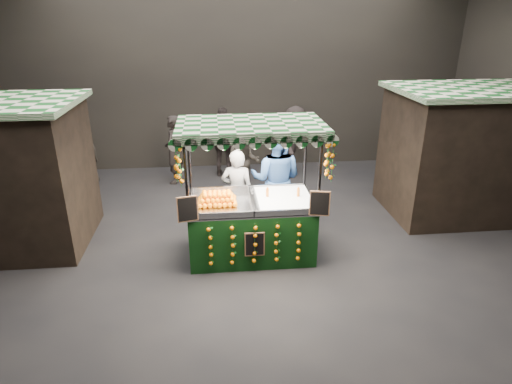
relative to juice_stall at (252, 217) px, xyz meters
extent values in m
plane|color=black|center=(0.05, -0.10, -0.73)|extent=(12.00, 12.00, 0.00)
cube|color=black|center=(0.05, 4.90, 1.77)|extent=(12.00, 0.10, 5.00)
cube|color=black|center=(0.05, -5.10, 1.77)|extent=(12.00, 0.10, 5.00)
cube|color=black|center=(4.45, 1.40, 0.52)|extent=(2.80, 2.00, 2.50)
cube|color=#12541C|center=(4.45, 1.40, 1.82)|extent=(3.00, 2.20, 0.10)
cube|color=black|center=(-0.01, 0.04, -0.26)|extent=(2.07, 1.13, 0.94)
cube|color=#A8AAAF|center=(-0.01, 0.04, 0.23)|extent=(2.07, 1.13, 0.04)
cylinder|color=black|center=(-1.02, -0.50, 0.40)|extent=(0.05, 0.05, 2.26)
cylinder|color=black|center=(1.00, -0.50, 0.40)|extent=(0.05, 0.05, 2.26)
cylinder|color=black|center=(-1.02, 0.57, 0.40)|extent=(0.05, 0.05, 2.26)
cylinder|color=black|center=(1.00, 0.57, 0.40)|extent=(0.05, 0.05, 2.26)
cube|color=#12541C|center=(-0.01, 0.04, 1.57)|extent=(2.31, 1.37, 0.08)
cube|color=silver|center=(0.56, 0.04, 0.29)|extent=(0.92, 1.02, 0.08)
cube|color=black|center=(-1.03, -0.56, 0.45)|extent=(0.32, 0.09, 0.41)
cube|color=black|center=(1.01, -0.56, 0.45)|extent=(0.32, 0.09, 0.41)
cube|color=black|center=(-0.01, -0.57, -0.21)|extent=(0.32, 0.02, 0.41)
imported|color=gray|center=(-0.19, 0.90, 0.10)|extent=(0.67, 0.51, 1.65)
imported|color=#2B4E89|center=(0.55, 0.95, 0.30)|extent=(1.20, 1.07, 2.05)
imported|color=#292221|center=(-3.65, 1.91, 0.04)|extent=(0.58, 0.39, 1.54)
imported|color=#282420|center=(0.06, 2.77, 0.06)|extent=(0.89, 0.76, 1.58)
imported|color=#282221|center=(-0.33, 4.10, 0.16)|extent=(1.09, 0.55, 1.78)
imported|color=black|center=(1.48, 4.04, 0.16)|extent=(1.02, 1.31, 1.78)
imported|color=#2E2A25|center=(-3.73, 3.76, 0.06)|extent=(0.90, 0.88, 1.57)
imported|color=#2A2422|center=(4.55, 2.57, 0.03)|extent=(1.20, 1.40, 1.52)
imported|color=black|center=(-1.57, 3.73, 0.11)|extent=(0.50, 0.67, 1.68)
camera|label=1|loc=(-0.60, -6.56, 3.17)|focal=30.29mm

